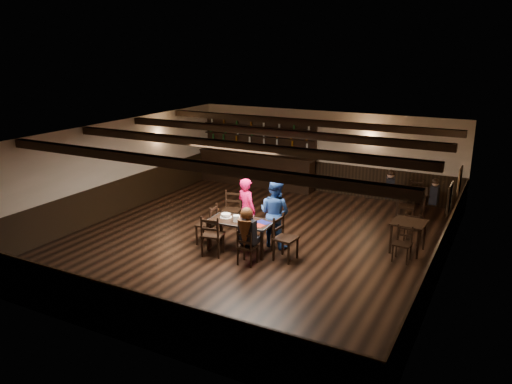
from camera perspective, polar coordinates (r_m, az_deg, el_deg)
The scene contains 25 objects.
ground at distance 12.68m, azimuth -0.28°, elevation -5.49°, with size 10.00×10.00×0.00m, color black.
room_shell at distance 12.16m, azimuth -0.17°, elevation 2.21°, with size 9.02×10.02×2.71m.
dining_table at distance 11.83m, azimuth -1.78°, elevation -3.68°, with size 1.56×0.83×0.75m.
chair_near_left at distance 11.58m, azimuth -5.12°, elevation -4.65°, with size 0.55×0.53×0.99m.
chair_near_right at distance 11.10m, azimuth -1.15°, elevation -6.07°, with size 0.40×0.38×0.83m.
chair_end_left at distance 12.31m, azimuth -5.30°, elevation -3.34°, with size 0.51×0.53×1.00m.
chair_end_right at distance 11.40m, azimuth 3.03°, elevation -4.83°, with size 0.50×0.52×1.03m.
chair_far_pushed at distance 13.40m, azimuth -2.72°, elevation -1.63°, with size 0.56×0.54×1.00m.
woman_pink at distance 12.42m, azimuth -1.09°, elevation -2.01°, with size 0.59×0.39×1.61m, color #E01459.
man_blue at distance 12.06m, azimuth 2.16°, elevation -2.41°, with size 0.82×0.64×1.68m, color navy.
seated_person at distance 11.00m, azimuth -1.04°, elevation -4.11°, with size 0.37×0.56×0.91m.
cake at distance 12.03m, azimuth -3.47°, elevation -2.72°, with size 0.29×0.29×0.09m.
plate_stack_a at distance 11.74m, azimuth -2.26°, elevation -3.02°, with size 0.16×0.16×0.15m, color white.
plate_stack_b at distance 11.74m, azimuth -0.97°, elevation -2.93°, with size 0.15×0.15×0.18m, color white.
tea_light at distance 11.83m, azimuth -1.28°, elevation -3.12°, with size 0.05×0.05×0.06m.
salt_shaker at distance 11.60m, azimuth -0.32°, elevation -3.42°, with size 0.03×0.03×0.08m, color silver.
pepper_shaker at distance 11.59m, azimuth -0.07°, elevation -3.43°, with size 0.03×0.03×0.08m, color #A5A8AD.
drink_glass at distance 11.78m, azimuth -0.46°, elevation -3.02°, with size 0.07×0.07×0.12m, color silver.
menu_red at distance 11.51m, azimuth 0.17°, elevation -3.78°, with size 0.32×0.22×0.00m, color maroon.
menu_blue at distance 11.69m, azimuth 0.82°, elevation -3.47°, with size 0.33×0.23×0.00m, color #111357.
bar_counter at distance 17.52m, azimuth -0.01°, elevation 3.18°, with size 4.51×0.70×2.20m.
back_table_a at distance 12.30m, azimuth 17.07°, elevation -3.73°, with size 0.80×0.80×0.75m.
back_table_b at distance 15.01m, azimuth 17.38°, elevation -0.13°, with size 0.99×0.99×0.75m.
bg_patron_left at distance 15.03m, azimuth 15.09°, elevation 0.97°, with size 0.32×0.44×0.82m.
bg_patron_right at distance 14.78m, azimuth 19.74°, elevation 0.10°, with size 0.22×0.35×0.72m.
Camera 1 is at (5.53, -10.39, 4.71)m, focal length 35.00 mm.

